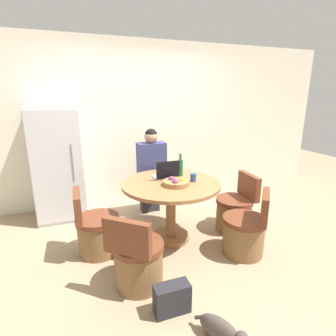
{
  "coord_description": "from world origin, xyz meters",
  "views": [
    {
      "loc": [
        -1.13,
        -2.66,
        1.76
      ],
      "look_at": [
        -0.08,
        0.21,
        0.9
      ],
      "focal_mm": 28.0,
      "sensor_mm": 36.0,
      "label": 1
    }
  ],
  "objects_px": {
    "refrigerator": "(58,164)",
    "laptop": "(166,174)",
    "chair_near_left_corner": "(138,261)",
    "cat": "(221,329)",
    "bottle": "(180,167)",
    "fruit_bowl": "(176,183)",
    "person_seated": "(151,169)",
    "chair_right_side": "(235,211)",
    "handbag": "(172,298)",
    "chair_left_side": "(97,232)",
    "dining_table": "(171,195)",
    "chair_near_right_corner": "(245,233)"
  },
  "relations": [
    {
      "from": "person_seated",
      "to": "laptop",
      "type": "distance_m",
      "value": 0.65
    },
    {
      "from": "bottle",
      "to": "handbag",
      "type": "relative_size",
      "value": 0.97
    },
    {
      "from": "dining_table",
      "to": "chair_right_side",
      "type": "xyz_separation_m",
      "value": [
        0.89,
        -0.06,
        -0.33
      ]
    },
    {
      "from": "chair_near_right_corner",
      "to": "laptop",
      "type": "distance_m",
      "value": 1.15
    },
    {
      "from": "chair_right_side",
      "to": "bottle",
      "type": "height_order",
      "value": "bottle"
    },
    {
      "from": "chair_right_side",
      "to": "fruit_bowl",
      "type": "distance_m",
      "value": 1.02
    },
    {
      "from": "chair_left_side",
      "to": "refrigerator",
      "type": "bearing_deg",
      "value": 19.36
    },
    {
      "from": "chair_near_left_corner",
      "to": "bottle",
      "type": "xyz_separation_m",
      "value": [
        0.79,
        0.88,
        0.61
      ]
    },
    {
      "from": "chair_right_side",
      "to": "handbag",
      "type": "height_order",
      "value": "chair_right_side"
    },
    {
      "from": "refrigerator",
      "to": "laptop",
      "type": "relative_size",
      "value": 5.55
    },
    {
      "from": "chair_right_side",
      "to": "bottle",
      "type": "relative_size",
      "value": 2.62
    },
    {
      "from": "chair_near_right_corner",
      "to": "handbag",
      "type": "height_order",
      "value": "chair_near_right_corner"
    },
    {
      "from": "chair_near_left_corner",
      "to": "cat",
      "type": "bearing_deg",
      "value": 159.47
    },
    {
      "from": "chair_near_left_corner",
      "to": "chair_near_right_corner",
      "type": "relative_size",
      "value": 1.0
    },
    {
      "from": "chair_right_side",
      "to": "person_seated",
      "type": "height_order",
      "value": "person_seated"
    },
    {
      "from": "chair_near_left_corner",
      "to": "laptop",
      "type": "xyz_separation_m",
      "value": [
        0.58,
        0.84,
        0.54
      ]
    },
    {
      "from": "chair_near_left_corner",
      "to": "refrigerator",
      "type": "bearing_deg",
      "value": -28.32
    },
    {
      "from": "laptop",
      "to": "bottle",
      "type": "height_order",
      "value": "bottle"
    },
    {
      "from": "refrigerator",
      "to": "person_seated",
      "type": "bearing_deg",
      "value": -15.07
    },
    {
      "from": "chair_left_side",
      "to": "bottle",
      "type": "relative_size",
      "value": 2.62
    },
    {
      "from": "chair_left_side",
      "to": "cat",
      "type": "xyz_separation_m",
      "value": [
        0.74,
        -1.48,
        -0.16
      ]
    },
    {
      "from": "person_seated",
      "to": "bottle",
      "type": "xyz_separation_m",
      "value": [
        0.22,
        -0.6,
        0.16
      ]
    },
    {
      "from": "person_seated",
      "to": "chair_left_side",
      "type": "bearing_deg",
      "value": 42.07
    },
    {
      "from": "chair_near_left_corner",
      "to": "chair_near_right_corner",
      "type": "distance_m",
      "value": 1.27
    },
    {
      "from": "bottle",
      "to": "cat",
      "type": "distance_m",
      "value": 1.88
    },
    {
      "from": "dining_table",
      "to": "fruit_bowl",
      "type": "relative_size",
      "value": 3.89
    },
    {
      "from": "chair_right_side",
      "to": "fruit_bowl",
      "type": "bearing_deg",
      "value": -82.21
    },
    {
      "from": "chair_right_side",
      "to": "chair_near_left_corner",
      "type": "bearing_deg",
      "value": -63.41
    },
    {
      "from": "chair_near_left_corner",
      "to": "chair_right_side",
      "type": "height_order",
      "value": "same"
    },
    {
      "from": "refrigerator",
      "to": "person_seated",
      "type": "distance_m",
      "value": 1.32
    },
    {
      "from": "laptop",
      "to": "dining_table",
      "type": "bearing_deg",
      "value": 91.19
    },
    {
      "from": "refrigerator",
      "to": "bottle",
      "type": "height_order",
      "value": "refrigerator"
    },
    {
      "from": "handbag",
      "to": "person_seated",
      "type": "bearing_deg",
      "value": 78.37
    },
    {
      "from": "dining_table",
      "to": "cat",
      "type": "bearing_deg",
      "value": -96.22
    },
    {
      "from": "chair_right_side",
      "to": "cat",
      "type": "distance_m",
      "value": 1.76
    },
    {
      "from": "dining_table",
      "to": "bottle",
      "type": "bearing_deg",
      "value": 44.94
    },
    {
      "from": "laptop",
      "to": "fruit_bowl",
      "type": "bearing_deg",
      "value": 94.0
    },
    {
      "from": "chair_near_left_corner",
      "to": "cat",
      "type": "xyz_separation_m",
      "value": [
        0.43,
        -0.79,
        -0.16
      ]
    },
    {
      "from": "chair_right_side",
      "to": "person_seated",
      "type": "distance_m",
      "value": 1.33
    },
    {
      "from": "person_seated",
      "to": "cat",
      "type": "bearing_deg",
      "value": 86.24
    },
    {
      "from": "bottle",
      "to": "handbag",
      "type": "bearing_deg",
      "value": -115.14
    },
    {
      "from": "chair_right_side",
      "to": "chair_near_right_corner",
      "type": "distance_m",
      "value": 0.56
    },
    {
      "from": "laptop",
      "to": "fruit_bowl",
      "type": "distance_m",
      "value": 0.29
    },
    {
      "from": "person_seated",
      "to": "fruit_bowl",
      "type": "distance_m",
      "value": 0.94
    },
    {
      "from": "chair_near_left_corner",
      "to": "chair_left_side",
      "type": "bearing_deg",
      "value": -24.91
    },
    {
      "from": "cat",
      "to": "handbag",
      "type": "relative_size",
      "value": 1.28
    },
    {
      "from": "chair_right_side",
      "to": "handbag",
      "type": "distance_m",
      "value": 1.66
    },
    {
      "from": "refrigerator",
      "to": "cat",
      "type": "relative_size",
      "value": 4.25
    },
    {
      "from": "chair_left_side",
      "to": "bottle",
      "type": "distance_m",
      "value": 1.27
    },
    {
      "from": "chair_near_right_corner",
      "to": "person_seated",
      "type": "xyz_separation_m",
      "value": [
        -0.69,
        1.39,
        0.44
      ]
    }
  ]
}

